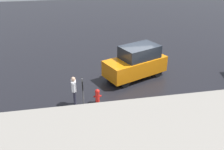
% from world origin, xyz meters
% --- Properties ---
extents(ground_plane, '(60.00, 60.00, 0.00)m').
position_xyz_m(ground_plane, '(0.00, 0.00, 0.00)').
color(ground_plane, black).
extents(kerb_strip, '(24.00, 3.20, 0.04)m').
position_xyz_m(kerb_strip, '(0.00, 4.20, 0.02)').
color(kerb_strip, gray).
rests_on(kerb_strip, ground).
extents(moving_hatchback, '(4.25, 3.05, 2.06)m').
position_xyz_m(moving_hatchback, '(0.14, -0.07, 1.03)').
color(moving_hatchback, orange).
rests_on(moving_hatchback, ground).
extents(fire_hydrant, '(0.42, 0.31, 0.80)m').
position_xyz_m(fire_hydrant, '(2.95, 2.47, 0.40)').
color(fire_hydrant, red).
rests_on(fire_hydrant, ground).
extents(pedestrian, '(0.25, 0.57, 1.62)m').
position_xyz_m(pedestrian, '(4.14, 2.45, 0.96)').
color(pedestrian, silver).
rests_on(pedestrian, ground).
extents(metal_railing, '(10.33, 0.04, 1.05)m').
position_xyz_m(metal_railing, '(-0.24, 5.48, 0.74)').
color(metal_railing, '#B7BABF').
rests_on(metal_railing, ground).
extents(sign_post, '(0.07, 0.44, 2.40)m').
position_xyz_m(sign_post, '(3.80, 4.24, 1.58)').
color(sign_post, '#4C4C51').
rests_on(sign_post, ground).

